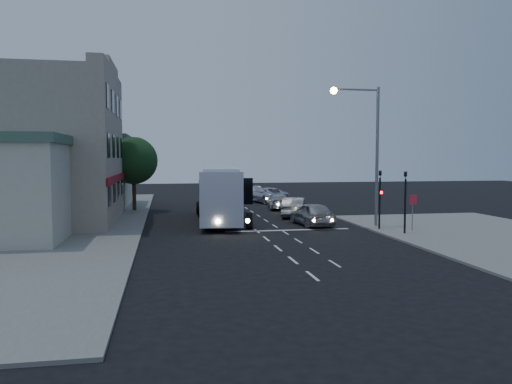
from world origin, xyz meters
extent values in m
plane|color=black|center=(0.00, 0.00, 0.00)|extent=(120.00, 120.00, 0.00)
cube|color=slate|center=(13.00, -4.00, 0.06)|extent=(12.00, 24.00, 0.12)
cube|color=slate|center=(-13.00, 8.00, 0.06)|extent=(12.00, 50.00, 0.12)
cube|color=silver|center=(0.00, -10.00, 0.01)|extent=(0.12, 1.60, 0.01)
cube|color=silver|center=(0.00, -7.00, 0.01)|extent=(0.12, 1.60, 0.01)
cube|color=silver|center=(0.00, -4.00, 0.01)|extent=(0.12, 1.60, 0.01)
cube|color=silver|center=(0.00, -1.00, 0.01)|extent=(0.12, 1.60, 0.01)
cube|color=silver|center=(0.00, 2.00, 0.01)|extent=(0.12, 1.60, 0.01)
cube|color=silver|center=(0.00, 5.00, 0.01)|extent=(0.12, 1.60, 0.01)
cube|color=silver|center=(0.00, 8.00, 0.01)|extent=(0.12, 1.60, 0.01)
cube|color=silver|center=(0.00, 11.00, 0.01)|extent=(0.12, 1.60, 0.01)
cube|color=silver|center=(0.00, 14.00, 0.01)|extent=(0.12, 1.60, 0.01)
cube|color=silver|center=(0.00, 17.00, 0.01)|extent=(0.12, 1.60, 0.01)
cube|color=silver|center=(1.60, -8.00, 0.01)|extent=(0.10, 1.50, 0.01)
cube|color=silver|center=(1.60, -5.00, 0.01)|extent=(0.10, 1.50, 0.01)
cube|color=silver|center=(1.60, -2.00, 0.01)|extent=(0.10, 1.50, 0.01)
cube|color=silver|center=(1.60, 1.00, 0.01)|extent=(0.10, 1.50, 0.01)
cube|color=silver|center=(1.60, 4.00, 0.01)|extent=(0.10, 1.50, 0.01)
cube|color=silver|center=(1.60, 7.00, 0.01)|extent=(0.10, 1.50, 0.01)
cube|color=silver|center=(1.60, 10.00, 0.01)|extent=(0.10, 1.50, 0.01)
cube|color=silver|center=(1.60, 13.00, 0.01)|extent=(0.10, 1.50, 0.01)
cube|color=silver|center=(1.60, 16.00, 0.01)|extent=(0.10, 1.50, 0.01)
cube|color=silver|center=(1.60, 19.00, 0.01)|extent=(0.10, 1.50, 0.01)
cube|color=silver|center=(2.00, 2.00, 0.01)|extent=(8.00, 0.35, 0.01)
cube|color=silver|center=(-1.64, 7.33, 2.05)|extent=(3.95, 12.83, 3.37)
cube|color=silver|center=(-1.64, 7.33, 3.79)|extent=(3.49, 12.37, 0.19)
cube|color=black|center=(-1.64, 1.07, 2.58)|extent=(2.42, 0.38, 1.58)
cube|color=black|center=(-0.31, 7.86, 2.74)|extent=(1.15, 10.47, 0.95)
cube|color=black|center=(-2.96, 7.86, 2.74)|extent=(1.15, 10.47, 0.95)
cube|color=#931600|center=(-0.30, 8.38, 1.58)|extent=(0.64, 5.76, 1.47)
cube|color=#931600|center=(-2.97, 8.38, 1.58)|extent=(0.64, 5.76, 1.47)
cylinder|color=black|center=(-2.95, 2.91, 0.53)|extent=(0.48, 1.09, 1.05)
cylinder|color=black|center=(-0.32, 2.91, 0.53)|extent=(0.48, 1.09, 1.05)
cylinder|color=black|center=(-2.95, 9.96, 0.53)|extent=(0.48, 1.09, 1.05)
cylinder|color=black|center=(-0.32, 9.96, 0.53)|extent=(0.48, 1.09, 1.05)
cylinder|color=black|center=(-2.95, 11.75, 0.53)|extent=(0.48, 1.09, 1.05)
cylinder|color=black|center=(-0.32, 11.75, 0.53)|extent=(0.48, 1.09, 1.05)
cylinder|color=#FFF2CC|center=(-2.53, 1.00, 0.79)|extent=(0.28, 0.08, 0.27)
cylinder|color=#FFF2CC|center=(-0.74, 1.00, 0.79)|extent=(0.28, 0.08, 0.27)
imported|color=#A1A1A1|center=(4.12, 3.80, 0.79)|extent=(2.29, 4.79, 1.58)
imported|color=gray|center=(4.20, 8.76, 0.75)|extent=(3.05, 4.85, 1.51)
imported|color=#B6B6BB|center=(4.34, 14.79, 0.66)|extent=(2.47, 4.77, 1.32)
imported|color=#B5B5C9|center=(4.50, 20.97, 0.78)|extent=(4.03, 6.09, 1.55)
imported|color=silver|center=(4.04, 26.49, 0.70)|extent=(1.77, 4.35, 1.40)
cylinder|color=black|center=(7.60, 0.80, 1.72)|extent=(0.12, 0.12, 3.20)
imported|color=black|center=(7.60, 0.80, 3.77)|extent=(0.15, 0.18, 0.90)
cube|color=black|center=(7.60, 0.62, 2.42)|extent=(0.25, 0.12, 0.30)
cube|color=#FF0C0C|center=(7.60, 0.55, 2.42)|extent=(0.16, 0.02, 0.18)
cylinder|color=black|center=(8.30, -1.20, 1.72)|extent=(0.12, 0.12, 3.20)
imported|color=black|center=(8.30, -1.20, 3.77)|extent=(0.18, 0.15, 0.90)
cylinder|color=slate|center=(9.30, -0.20, 1.12)|extent=(0.06, 0.06, 2.00)
cube|color=red|center=(9.30, -0.27, 2.02)|extent=(0.45, 0.03, 0.60)
cylinder|color=slate|center=(8.00, 2.20, 4.62)|extent=(0.20, 0.20, 9.00)
cylinder|color=slate|center=(6.50, 2.20, 8.92)|extent=(3.00, 0.12, 0.12)
sphere|color=#FFBF59|center=(5.00, 2.20, 8.82)|extent=(0.44, 0.44, 0.44)
cube|color=gray|center=(-14.00, 8.00, 5.12)|extent=(10.00, 12.00, 10.00)
cube|color=gray|center=(-9.50, 8.00, 10.37)|extent=(1.00, 12.00, 0.50)
cube|color=gray|center=(-9.50, 8.00, 10.87)|extent=(1.00, 6.00, 0.50)
cube|color=maroon|center=(-8.95, 8.00, 3.12)|extent=(0.15, 12.00, 0.50)
cube|color=black|center=(-8.98, 3.50, 2.32)|extent=(0.06, 1.30, 1.50)
cube|color=black|center=(-8.98, 6.50, 2.32)|extent=(0.06, 1.30, 1.50)
cube|color=black|center=(-8.98, 9.50, 2.32)|extent=(0.06, 1.30, 1.50)
cube|color=black|center=(-8.98, 12.50, 2.32)|extent=(0.06, 1.30, 1.50)
cube|color=black|center=(-8.98, 3.50, 5.32)|extent=(0.06, 1.30, 1.50)
cube|color=black|center=(-8.98, 6.50, 5.32)|extent=(0.06, 1.30, 1.50)
cube|color=black|center=(-8.98, 9.50, 5.32)|extent=(0.06, 1.30, 1.50)
cube|color=black|center=(-8.98, 12.50, 5.32)|extent=(0.06, 1.30, 1.50)
cube|color=black|center=(-8.98, 3.50, 8.32)|extent=(0.06, 1.30, 1.50)
cube|color=black|center=(-8.98, 6.50, 8.32)|extent=(0.06, 1.30, 1.50)
cube|color=black|center=(-8.98, 9.50, 8.32)|extent=(0.06, 1.30, 1.50)
cube|color=black|center=(-8.98, 12.50, 8.32)|extent=(0.06, 1.30, 1.50)
cube|color=#B6B3B0|center=(-13.50, 20.00, 3.12)|extent=(9.00, 9.00, 6.00)
cube|color=#406050|center=(-13.50, 20.00, 6.37)|extent=(9.40, 9.40, 0.50)
cylinder|color=black|center=(-8.20, 15.00, 1.52)|extent=(0.32, 0.32, 2.80)
sphere|color=#1B3F1D|center=(-8.20, 15.00, 4.32)|extent=(4.00, 4.00, 4.00)
sphere|color=#193B1A|center=(-8.00, 15.60, 5.02)|extent=(2.60, 2.60, 2.60)
sphere|color=#1B3F1D|center=(-8.50, 14.40, 4.72)|extent=(2.40, 2.40, 2.40)
camera|label=1|loc=(-5.57, -28.35, 4.60)|focal=35.00mm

